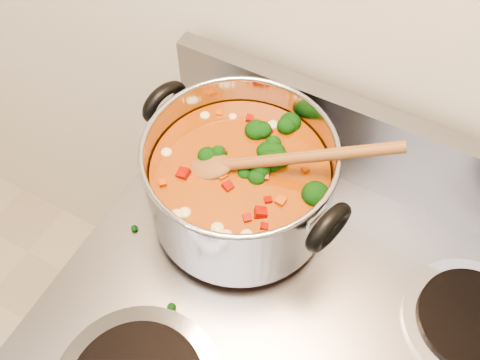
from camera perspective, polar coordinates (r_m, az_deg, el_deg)
name	(u,v)px	position (r m, az deg, el deg)	size (l,w,h in m)	color
stockpot	(240,182)	(0.76, -0.01, -0.19)	(0.33, 0.27, 0.16)	#ADADB5
wooden_spoon	(255,162)	(0.72, 1.60, 1.91)	(0.28, 0.15, 0.10)	brown
cooktop_crumbs	(256,146)	(0.90, 1.75, 3.62)	(0.31, 0.03, 0.01)	black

